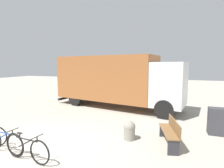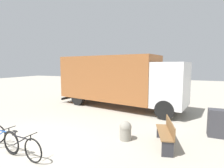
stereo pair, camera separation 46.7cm
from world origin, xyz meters
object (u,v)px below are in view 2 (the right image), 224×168
object	(u,v)px
delivery_truck	(117,79)
utility_box	(217,123)
park_bench	(166,132)
bollard_near_bench	(125,130)
bicycle_far	(22,146)
bicycle_middle	(1,138)

from	to	relation	value
delivery_truck	utility_box	xyz separation A→B (m)	(5.21, -2.98, -1.29)
delivery_truck	park_bench	bearing A→B (deg)	-42.14
delivery_truck	utility_box	bearing A→B (deg)	-19.56
bollard_near_bench	bicycle_far	bearing A→B (deg)	-134.80
park_bench	bicycle_far	distance (m)	4.49
delivery_truck	bicycle_middle	bearing A→B (deg)	-90.69
park_bench	utility_box	bearing A→B (deg)	-60.79
bicycle_middle	bollard_near_bench	size ratio (longest dim) A/B	2.42
bicycle_middle	bicycle_far	world-z (taller)	same
park_bench	bicycle_middle	bearing A→B (deg)	101.07
delivery_truck	bollard_near_bench	xyz separation A→B (m)	(2.10, -4.59, -1.46)
bollard_near_bench	utility_box	bearing A→B (deg)	27.29
park_bench	bollard_near_bench	distance (m)	1.43
bicycle_middle	bicycle_far	bearing A→B (deg)	-3.39
utility_box	park_bench	bearing A→B (deg)	-136.71
bicycle_middle	utility_box	distance (m)	7.59
bicycle_far	utility_box	size ratio (longest dim) A/B	1.59
bollard_near_bench	utility_box	xyz separation A→B (m)	(3.11, 1.60, 0.17)
delivery_truck	bicycle_middle	distance (m)	7.12
bicycle_far	bollard_near_bench	distance (m)	3.37
delivery_truck	bicycle_middle	size ratio (longest dim) A/B	5.10
park_bench	delivery_truck	bearing A→B (deg)	23.53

